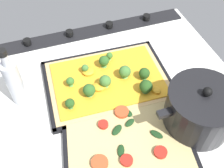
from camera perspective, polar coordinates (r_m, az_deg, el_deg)
ground_plane at (r=83.97cm, az=1.03°, el=-2.27°), size 78.05×68.95×3.00cm
stove_control_panel at (r=103.83cm, az=-4.76°, el=11.23°), size 74.92×7.00×2.60cm
baking_tray_front at (r=84.91cm, az=-0.91°, el=0.46°), size 40.13×29.77×1.30cm
broccoli_pizza at (r=83.45cm, az=-0.68°, el=0.89°), size 37.63×27.27×5.70cm
baking_tray_back at (r=73.16cm, az=3.16°, el=-11.66°), size 37.68×30.52×1.30cm
veggie_pizza_back at (r=72.50cm, az=3.09°, el=-11.47°), size 34.91×27.75×1.90cm
cooking_pot at (r=74.78cm, az=18.33°, el=-5.16°), size 25.71×18.88×14.85cm
oil_bottle at (r=79.41cm, az=-20.18°, el=0.41°), size 4.57×4.57×19.96cm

